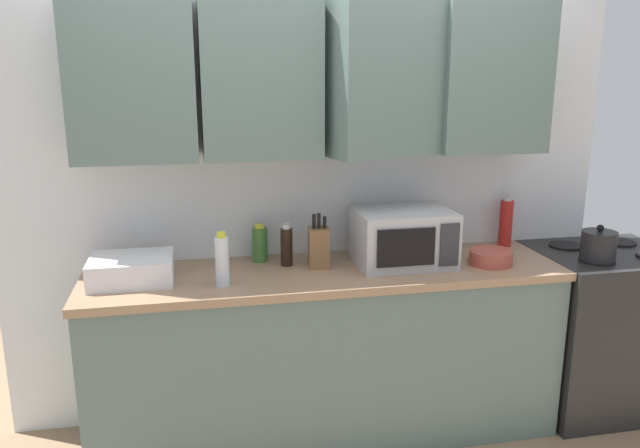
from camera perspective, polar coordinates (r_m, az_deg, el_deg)
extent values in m
cube|color=white|center=(3.33, -0.62, 4.17)|extent=(3.24, 0.06, 2.60)
cube|color=slate|center=(3.05, -16.77, 12.60)|extent=(0.56, 0.33, 0.75)
cube|color=slate|center=(3.05, -5.50, 13.12)|extent=(0.56, 0.33, 0.75)
cube|color=slate|center=(3.13, 5.56, 13.14)|extent=(0.63, 0.48, 0.75)
cube|color=slate|center=(3.39, 15.10, 12.80)|extent=(0.56, 0.33, 0.75)
cube|color=slate|center=(3.29, 0.54, -11.92)|extent=(2.34, 0.60, 0.86)
cube|color=#9E7A5B|center=(3.12, 0.56, -4.48)|extent=(2.37, 0.63, 0.04)
cube|color=black|center=(3.88, 24.17, -8.72)|extent=(0.76, 0.64, 0.90)
cylinder|color=black|center=(3.53, 23.96, -3.05)|extent=(0.18, 0.18, 0.01)
cylinder|color=black|center=(3.75, 21.53, -1.85)|extent=(0.18, 0.18, 0.01)
cylinder|color=black|center=(3.95, 25.68, -1.52)|extent=(0.18, 0.18, 0.01)
cylinder|color=black|center=(3.51, 24.09, -1.80)|extent=(0.18, 0.18, 0.15)
sphere|color=black|center=(3.49, 24.24, -0.34)|extent=(0.04, 0.04, 0.04)
cube|color=#B7B7BC|center=(3.19, 7.59, -1.18)|extent=(0.48, 0.36, 0.28)
cube|color=black|center=(3.01, 7.88, -2.14)|extent=(0.29, 0.01, 0.18)
cube|color=#2D2D33|center=(3.09, 11.75, -1.88)|extent=(0.10, 0.01, 0.21)
cube|color=silver|center=(3.05, -16.82, -3.98)|extent=(0.38, 0.30, 0.12)
cube|color=brown|center=(3.12, -0.14, -2.15)|extent=(0.11, 0.13, 0.20)
cylinder|color=black|center=(3.07, -0.56, 0.22)|extent=(0.02, 0.02, 0.07)
cylinder|color=black|center=(3.08, -0.10, 0.28)|extent=(0.02, 0.02, 0.08)
cylinder|color=black|center=(3.08, 0.35, 0.14)|extent=(0.02, 0.02, 0.06)
cylinder|color=#386B2D|center=(3.23, -5.51, -1.88)|extent=(0.08, 0.08, 0.18)
cylinder|color=yellow|center=(3.21, -5.55, -0.20)|extent=(0.05, 0.05, 0.02)
cylinder|color=silver|center=(2.88, -8.93, -3.41)|extent=(0.06, 0.06, 0.23)
cylinder|color=yellow|center=(2.85, -9.03, -0.97)|extent=(0.04, 0.04, 0.02)
cylinder|color=black|center=(3.15, -3.07, -2.12)|extent=(0.06, 0.06, 0.19)
cylinder|color=silver|center=(3.12, -3.10, -0.22)|extent=(0.04, 0.04, 0.02)
cylinder|color=red|center=(3.64, 16.61, 0.07)|extent=(0.07, 0.07, 0.26)
cylinder|color=silver|center=(3.61, 16.76, 2.18)|extent=(0.05, 0.05, 0.02)
cylinder|color=#B24C3D|center=(3.30, 15.33, -2.94)|extent=(0.22, 0.22, 0.07)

